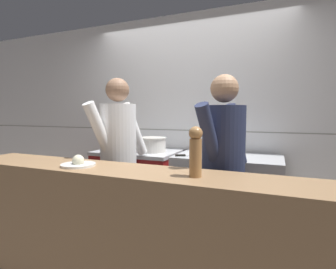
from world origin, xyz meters
name	(u,v)px	position (x,y,z in m)	size (l,w,h in m)	color
wall_back_tiled	(188,118)	(0.00, 1.29, 1.30)	(8.00, 0.06, 2.60)	white
oven_range	(139,187)	(-0.50, 0.89, 0.46)	(0.97, 0.71, 0.91)	maroon
prep_counter	(227,198)	(0.58, 0.89, 0.45)	(1.10, 0.65, 0.91)	#B7BABF
pass_counter	(129,236)	(0.08, -0.31, 0.48)	(2.95, 0.45, 0.97)	#93704C
stock_pot	(123,142)	(-0.75, 0.93, 1.00)	(0.35, 0.35, 0.15)	beige
sauce_pot	(153,144)	(-0.30, 0.85, 1.00)	(0.33, 0.33, 0.17)	beige
mixing_bowl_steel	(210,150)	(0.37, 0.92, 0.96)	(0.27, 0.27, 0.10)	#B7BABF
chefs_knife	(189,156)	(0.19, 0.72, 0.92)	(0.34, 0.18, 0.02)	#B7BABF
plated_dish_main	(78,163)	(-0.34, -0.35, 0.99)	(0.26, 0.26, 0.09)	white
pepper_mill	(196,150)	(0.58, -0.34, 1.14)	(0.09, 0.09, 0.32)	#AD7A47
chef_head_cook	(118,156)	(-0.37, 0.25, 0.95)	(0.44, 0.73, 1.70)	black
chef_sous	(223,168)	(0.66, 0.19, 0.93)	(0.43, 0.72, 1.67)	black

